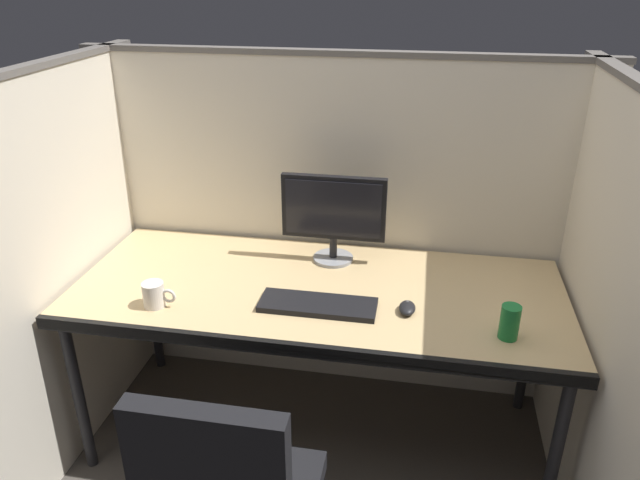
{
  "coord_description": "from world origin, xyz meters",
  "views": [
    {
      "loc": [
        0.37,
        -1.7,
        1.9
      ],
      "look_at": [
        0.0,
        0.35,
        0.92
      ],
      "focal_mm": 33.53,
      "sensor_mm": 36.0,
      "label": 1
    }
  ],
  "objects": [
    {
      "name": "cubicle_partition_rear",
      "position": [
        0.0,
        0.74,
        0.79
      ],
      "size": [
        2.21,
        0.06,
        1.57
      ],
      "color": "beige",
      "rests_on": "ground"
    },
    {
      "name": "cubicle_partition_left",
      "position": [
        -0.99,
        0.2,
        0.79
      ],
      "size": [
        0.06,
        1.41,
        1.57
      ],
      "color": "beige",
      "rests_on": "ground"
    },
    {
      "name": "cubicle_partition_right",
      "position": [
        0.99,
        0.2,
        0.79
      ],
      "size": [
        0.06,
        1.41,
        1.57
      ],
      "color": "beige",
      "rests_on": "ground"
    },
    {
      "name": "desk",
      "position": [
        0.0,
        0.29,
        0.69
      ],
      "size": [
        1.9,
        0.8,
        0.74
      ],
      "color": "tan",
      "rests_on": "ground"
    },
    {
      "name": "monitor_center",
      "position": [
        0.02,
        0.54,
        0.96
      ],
      "size": [
        0.43,
        0.17,
        0.37
      ],
      "color": "gray",
      "rests_on": "desk"
    },
    {
      "name": "keyboard_main",
      "position": [
        0.03,
        0.15,
        0.75
      ],
      "size": [
        0.43,
        0.15,
        0.02
      ],
      "primitive_type": "cube",
      "color": "black",
      "rests_on": "desk"
    },
    {
      "name": "computer_mouse",
      "position": [
        0.35,
        0.18,
        0.76
      ],
      "size": [
        0.06,
        0.1,
        0.04
      ],
      "color": "black",
      "rests_on": "desk"
    },
    {
      "name": "soda_can",
      "position": [
        0.69,
        0.08,
        0.8
      ],
      "size": [
        0.07,
        0.07,
        0.12
      ],
      "primitive_type": "cylinder",
      "color": "#197233",
      "rests_on": "desk"
    },
    {
      "name": "coffee_mug",
      "position": [
        -0.56,
        0.06,
        0.79
      ],
      "size": [
        0.13,
        0.08,
        0.09
      ],
      "color": "silver",
      "rests_on": "desk"
    }
  ]
}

